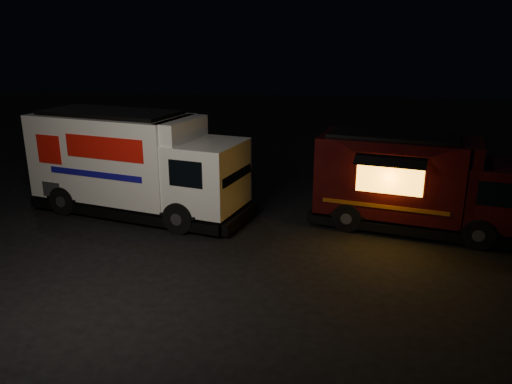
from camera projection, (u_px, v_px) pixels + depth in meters
name	position (u px, v px, depth m)	size (l,w,h in m)	color
ground	(210.00, 256.00, 14.12)	(80.00, 80.00, 0.00)	black
white_truck	(139.00, 164.00, 17.07)	(7.77, 2.65, 3.52)	white
red_truck	(418.00, 183.00, 15.73)	(6.55, 2.41, 3.05)	#370B0A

